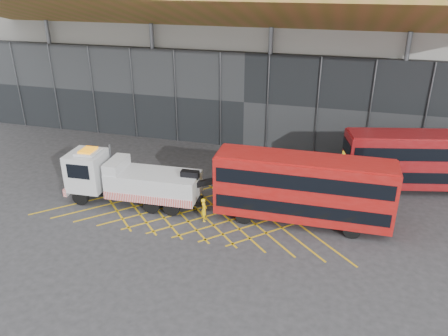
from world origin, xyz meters
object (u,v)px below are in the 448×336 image
(bus_second, at_px, (421,159))
(worker, at_px, (204,210))
(recovery_truck, at_px, (128,179))
(bus_towed, at_px, (303,187))

(bus_second, xyz_separation_m, worker, (-12.94, -7.87, -1.55))
(recovery_truck, bearing_deg, worker, -12.19)
(bus_second, height_order, worker, bus_second)
(recovery_truck, distance_m, bus_second, 19.62)
(recovery_truck, relative_size, bus_second, 0.99)
(bus_second, bearing_deg, worker, -161.91)
(bus_second, relative_size, worker, 6.95)
(recovery_truck, bearing_deg, bus_second, 18.11)
(bus_towed, xyz_separation_m, bus_second, (7.29, 6.44, -0.04))
(bus_towed, relative_size, worker, 6.93)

